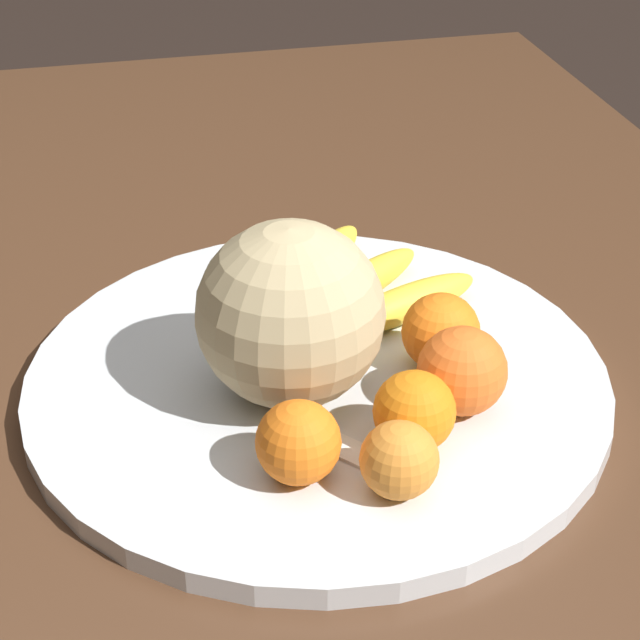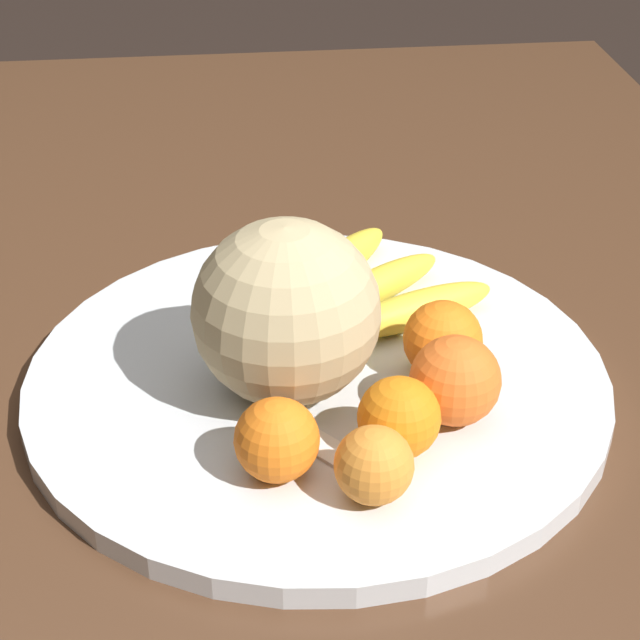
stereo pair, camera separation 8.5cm
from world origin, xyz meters
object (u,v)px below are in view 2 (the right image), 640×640
object	(u,v)px
melon	(286,312)
orange_back_left	(399,418)
banana_bunch	(371,287)
orange_front_right	(443,340)
kitchen_table	(315,445)
fruit_bowl	(320,379)
orange_front_left	(277,440)
produce_tag	(324,447)
orange_back_right	(455,381)
orange_mid_center	(374,465)

from	to	relation	value
melon	orange_back_left	world-z (taller)	melon
banana_bunch	orange_front_right	bearing A→B (deg)	-106.23
kitchen_table	fruit_bowl	size ratio (longest dim) A/B	3.53
kitchen_table	orange_front_left	distance (m)	0.20
orange_front_left	orange_back_left	xyz separation A→B (m)	(-0.02, 0.09, 0.00)
orange_front_left	orange_back_left	bearing A→B (deg)	99.96
melon	orange_back_left	size ratio (longest dim) A/B	2.38
banana_bunch	orange_back_left	world-z (taller)	orange_back_left
melon	produce_tag	size ratio (longest dim) A/B	2.11
orange_front_left	orange_back_right	world-z (taller)	orange_back_right
banana_bunch	orange_back_left	size ratio (longest dim) A/B	3.33
orange_back_left	produce_tag	xyz separation A→B (m)	(-0.01, -0.05, -0.03)
fruit_bowl	orange_front_left	bearing A→B (deg)	-19.64
kitchen_table	melon	bearing A→B (deg)	-30.53
fruit_bowl	produce_tag	xyz separation A→B (m)	(0.10, -0.01, 0.01)
orange_back_left	orange_back_right	world-z (taller)	orange_back_right
orange_front_left	melon	bearing A→B (deg)	171.17
orange_back_left	banana_bunch	bearing A→B (deg)	176.98
kitchen_table	orange_mid_center	world-z (taller)	orange_mid_center
orange_front_left	orange_back_right	bearing A→B (deg)	110.12
orange_mid_center	banana_bunch	bearing A→B (deg)	171.91
orange_front_left	orange_mid_center	world-z (taller)	orange_front_left
orange_mid_center	orange_front_right	bearing A→B (deg)	151.47
kitchen_table	orange_front_right	bearing A→B (deg)	71.34
orange_front_right	orange_mid_center	distance (m)	0.16
melon	orange_back_left	bearing A→B (deg)	41.28
melon	orange_back_left	xyz separation A→B (m)	(0.09, 0.07, -0.04)
produce_tag	orange_front_right	bearing A→B (deg)	88.33
fruit_bowl	orange_back_right	xyz separation A→B (m)	(0.07, 0.10, 0.04)
banana_bunch	orange_back_right	xyz separation A→B (m)	(0.17, 0.04, 0.02)
orange_back_left	orange_back_right	xyz separation A→B (m)	(-0.04, 0.05, 0.00)
kitchen_table	orange_back_left	bearing A→B (deg)	20.60
kitchen_table	produce_tag	size ratio (longest dim) A/B	24.32
melon	produce_tag	xyz separation A→B (m)	(0.08, 0.02, -0.07)
banana_bunch	fruit_bowl	bearing A→B (deg)	-155.28
orange_back_right	produce_tag	xyz separation A→B (m)	(0.03, -0.10, -0.03)
orange_mid_center	produce_tag	size ratio (longest dim) A/B	0.81
orange_front_right	produce_tag	bearing A→B (deg)	-50.75
orange_mid_center	produce_tag	distance (m)	0.07
produce_tag	orange_front_left	bearing A→B (deg)	-96.91
kitchen_table	orange_front_left	xyz separation A→B (m)	(0.15, -0.04, 0.13)
fruit_bowl	orange_back_right	size ratio (longest dim) A/B	6.83
melon	banana_bunch	world-z (taller)	melon
orange_front_left	orange_back_left	world-z (taller)	same
orange_front_right	banana_bunch	bearing A→B (deg)	-160.29
kitchen_table	orange_back_right	xyz separation A→B (m)	(0.09, 0.10, 0.13)
fruit_bowl	orange_front_right	bearing A→B (deg)	82.71
kitchen_table	orange_back_right	bearing A→B (deg)	46.01
orange_mid_center	orange_back_right	size ratio (longest dim) A/B	0.80
banana_bunch	produce_tag	size ratio (longest dim) A/B	2.95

